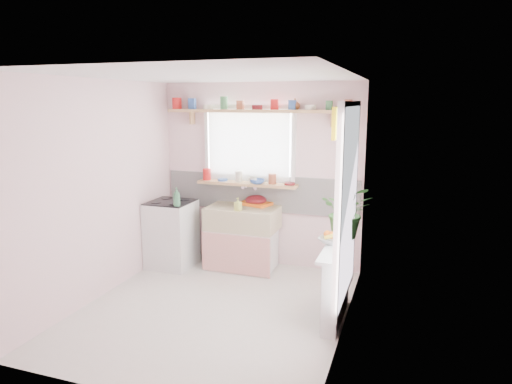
% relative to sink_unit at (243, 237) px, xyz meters
% --- Properties ---
extents(room, '(3.20, 3.20, 3.20)m').
position_rel_sink_unit_xyz_m(room, '(0.81, -0.43, 0.94)').
color(room, silver).
rests_on(room, ground).
extents(sink_unit, '(0.95, 0.65, 1.11)m').
position_rel_sink_unit_xyz_m(sink_unit, '(0.00, 0.00, 0.00)').
color(sink_unit, white).
rests_on(sink_unit, ground).
extents(cooker, '(0.58, 0.58, 0.93)m').
position_rel_sink_unit_xyz_m(cooker, '(-0.95, -0.24, 0.03)').
color(cooker, white).
rests_on(cooker, ground).
extents(radiator_ledge, '(0.22, 0.95, 0.78)m').
position_rel_sink_unit_xyz_m(radiator_ledge, '(1.45, -1.09, -0.03)').
color(radiator_ledge, white).
rests_on(radiator_ledge, ground).
extents(windowsill, '(1.40, 0.22, 0.04)m').
position_rel_sink_unit_xyz_m(windowsill, '(-0.00, 0.19, 0.71)').
color(windowsill, tan).
rests_on(windowsill, room).
extents(pine_shelf, '(2.52, 0.24, 0.04)m').
position_rel_sink_unit_xyz_m(pine_shelf, '(0.15, 0.18, 1.69)').
color(pine_shelf, tan).
rests_on(pine_shelf, room).
extents(shelf_crockery, '(2.47, 0.11, 0.12)m').
position_rel_sink_unit_xyz_m(shelf_crockery, '(0.15, 0.18, 1.76)').
color(shelf_crockery, red).
rests_on(shelf_crockery, pine_shelf).
extents(sill_crockery, '(1.35, 0.11, 0.12)m').
position_rel_sink_unit_xyz_m(sill_crockery, '(-0.05, 0.19, 0.78)').
color(sill_crockery, red).
rests_on(sill_crockery, windowsill).
extents(dish_tray, '(0.47, 0.40, 0.04)m').
position_rel_sink_unit_xyz_m(dish_tray, '(0.12, 0.21, 0.44)').
color(dish_tray, orange).
rests_on(dish_tray, sink_unit).
extents(colander, '(0.36, 0.36, 0.13)m').
position_rel_sink_unit_xyz_m(colander, '(0.12, 0.21, 0.49)').
color(colander, '#5D1017').
rests_on(colander, sink_unit).
extents(jade_plant, '(0.56, 0.49, 0.60)m').
position_rel_sink_unit_xyz_m(jade_plant, '(1.48, -0.69, 0.64)').
color(jade_plant, '#336729').
rests_on(jade_plant, radiator_ledge).
extents(fruit_bowl, '(0.33, 0.33, 0.07)m').
position_rel_sink_unit_xyz_m(fruit_bowl, '(1.36, -0.95, 0.38)').
color(fruit_bowl, silver).
rests_on(fruit_bowl, radiator_ledge).
extents(herb_pot, '(0.12, 0.10, 0.20)m').
position_rel_sink_unit_xyz_m(herb_pot, '(1.48, -1.23, 0.44)').
color(herb_pot, '#305B24').
rests_on(herb_pot, radiator_ledge).
extents(soap_bottle_sink, '(0.09, 0.09, 0.17)m').
position_rel_sink_unit_xyz_m(soap_bottle_sink, '(0.01, -0.19, 0.50)').
color(soap_bottle_sink, '#D6E063').
rests_on(soap_bottle_sink, sink_unit).
extents(sill_cup, '(0.14, 0.14, 0.09)m').
position_rel_sink_unit_xyz_m(sill_cup, '(0.10, 0.13, 0.77)').
color(sill_cup, beige).
rests_on(sill_cup, windowsill).
extents(sill_bowl, '(0.21, 0.21, 0.06)m').
position_rel_sink_unit_xyz_m(sill_bowl, '(0.17, 0.13, 0.76)').
color(sill_bowl, '#3860B7').
rests_on(sill_bowl, windowsill).
extents(shelf_vase, '(0.17, 0.17, 0.14)m').
position_rel_sink_unit_xyz_m(shelf_vase, '(0.64, 0.24, 1.78)').
color(shelf_vase, '#A65F33').
rests_on(shelf_vase, pine_shelf).
extents(cooker_bottle, '(0.12, 0.12, 0.24)m').
position_rel_sink_unit_xyz_m(cooker_bottle, '(-0.73, -0.46, 0.60)').
color(cooker_bottle, '#408156').
rests_on(cooker_bottle, cooker).
extents(fruit, '(0.20, 0.14, 0.10)m').
position_rel_sink_unit_xyz_m(fruit, '(1.37, -0.94, 0.43)').
color(fruit, orange).
rests_on(fruit, fruit_bowl).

